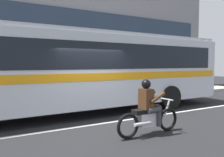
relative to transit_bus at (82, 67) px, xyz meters
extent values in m
plane|color=black|center=(-0.13, -1.19, -1.88)|extent=(60.00, 60.00, 0.00)
cube|color=#A39E93|center=(-0.13, 3.91, -1.81)|extent=(28.00, 3.80, 0.15)
cube|color=silver|center=(-0.13, -1.79, -1.88)|extent=(26.60, 0.14, 0.01)
cube|color=#233347|center=(-0.13, 5.77, 2.98)|extent=(25.76, 0.10, 1.40)
cube|color=silver|center=(0.00, 0.01, -0.15)|extent=(13.27, 2.82, 2.70)
cube|color=black|center=(0.00, 0.01, 0.40)|extent=(12.22, 2.84, 0.96)
cube|color=orange|center=(0.00, 0.01, -0.35)|extent=(13.01, 2.84, 0.28)
cube|color=#ADB1BA|center=(0.00, 0.01, 1.26)|extent=(13.01, 2.68, 0.16)
cylinder|color=black|center=(3.64, -1.17, -1.36)|extent=(1.04, 0.30, 1.04)
torus|color=black|center=(1.29, -3.50, -1.54)|extent=(0.69, 0.10, 0.69)
torus|color=black|center=(-0.16, -3.53, -1.54)|extent=(0.69, 0.10, 0.69)
cube|color=silver|center=(0.52, -3.51, -1.44)|extent=(0.65, 0.29, 0.36)
ellipsoid|color=black|center=(0.77, -3.51, -1.16)|extent=(0.49, 0.29, 0.24)
cube|color=black|center=(0.32, -3.52, -1.20)|extent=(0.57, 0.27, 0.12)
cylinder|color=silver|center=(1.23, -3.50, -1.24)|extent=(0.28, 0.06, 0.58)
cylinder|color=silver|center=(1.15, -3.50, -0.92)|extent=(0.05, 0.64, 0.04)
cylinder|color=silver|center=(0.22, -3.68, -1.49)|extent=(0.55, 0.10, 0.09)
cube|color=#4C2D19|center=(0.45, -3.51, -0.86)|extent=(0.29, 0.37, 0.56)
sphere|color=black|center=(0.45, -3.51, -0.45)|extent=(0.26, 0.26, 0.26)
cylinder|color=#38383D|center=(0.58, -3.33, -1.16)|extent=(0.42, 0.16, 0.15)
cylinder|color=#38383D|center=(0.76, -3.33, -1.40)|extent=(0.13, 0.13, 0.46)
cylinder|color=#38383D|center=(0.59, -3.69, -1.16)|extent=(0.42, 0.16, 0.15)
cylinder|color=#38383D|center=(0.77, -3.69, -1.40)|extent=(0.13, 0.13, 0.46)
cylinder|color=#4C2D19|center=(0.68, -3.31, -0.82)|extent=(0.52, 0.12, 0.32)
cylinder|color=#4C2D19|center=(0.69, -3.71, -0.82)|extent=(0.52, 0.12, 0.32)
cylinder|color=red|center=(-0.60, 2.51, -1.44)|extent=(0.22, 0.22, 0.58)
sphere|color=red|center=(-0.60, 2.51, -1.08)|extent=(0.20, 0.20, 0.20)
cylinder|color=red|center=(-0.60, 2.37, -1.42)|extent=(0.09, 0.10, 0.09)
camera|label=1|loc=(-3.46, -8.42, 0.10)|focal=36.36mm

